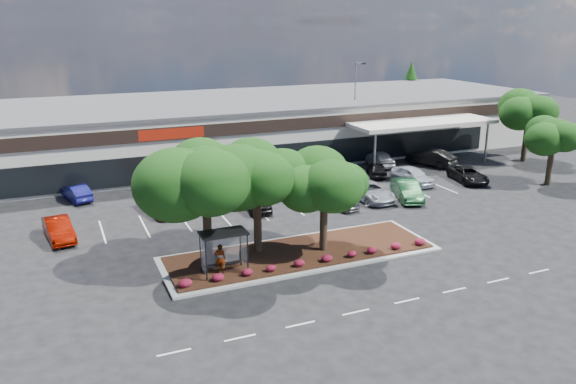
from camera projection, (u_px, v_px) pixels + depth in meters
name	position (u px, v px, depth m)	size (l,w,h in m)	color
ground	(358.00, 274.00, 33.88)	(160.00, 160.00, 0.00)	black
retail_store	(208.00, 128.00, 62.84)	(80.40, 25.20, 6.25)	silver
landscape_island	(300.00, 253.00, 36.62)	(18.00, 6.00, 0.26)	#ACACA7
lane_markings	(288.00, 220.00, 43.00)	(33.12, 20.06, 0.01)	silver
shrub_row	(314.00, 260.00, 34.66)	(17.00, 0.80, 0.50)	maroon
bus_shelter	(223.00, 240.00, 33.00)	(2.75, 1.55, 2.59)	black
island_tree_west	(206.00, 203.00, 33.62)	(7.20, 7.20, 7.89)	#193E0E
island_tree_mid	(257.00, 197.00, 35.63)	(6.60, 6.60, 7.32)	#193E0E
island_tree_east	(324.00, 203.00, 35.93)	(5.80, 5.80, 6.50)	#193E0E
tree_east_near	(552.00, 151.00, 51.46)	(5.60, 5.60, 6.51)	#193E0E
tree_east_far	(527.00, 127.00, 60.21)	(6.40, 6.40, 7.62)	#193E0E
conifer_north_east	(410.00, 92.00, 84.02)	(3.96, 3.96, 9.00)	#193E0E
person_waiting	(220.00, 259.00, 33.23)	(0.66, 0.44, 1.82)	#594C47
light_pole	(355.00, 114.00, 62.95)	(1.39, 0.85, 10.42)	#ACACA7
car_0	(59.00, 229.00, 39.07)	(1.60, 4.59, 1.51)	#790C00
car_1	(159.00, 206.00, 44.34)	(1.87, 4.61, 1.34)	maroon
car_3	(255.00, 200.00, 45.30)	(1.84, 4.58, 1.56)	black
car_4	(339.00, 199.00, 45.93)	(1.65, 4.09, 1.40)	#504F56
car_5	(370.00, 191.00, 47.80)	(2.51, 5.45, 1.51)	#A8ACB3
car_6	(407.00, 190.00, 47.89)	(1.76, 5.06, 1.67)	#194824
car_7	(413.00, 176.00, 52.49)	(1.90, 4.73, 1.61)	silver
car_8	(468.00, 175.00, 53.22)	(2.32, 5.04, 1.40)	black
car_9	(76.00, 192.00, 47.71)	(1.45, 4.17, 1.37)	navy
car_10	(157.00, 184.00, 50.06)	(1.53, 4.38, 1.44)	#804107
car_11	(214.00, 178.00, 51.92)	(1.94, 4.77, 1.38)	black
car_12	(240.00, 184.00, 49.59)	(2.39, 5.88, 1.70)	black
car_13	(305.00, 170.00, 54.51)	(2.47, 5.35, 1.49)	navy
car_14	(322.00, 169.00, 55.44)	(1.56, 3.88, 1.32)	navy
car_15	(379.00, 158.00, 58.97)	(1.99, 4.93, 1.68)	#B8B8B8
car_16	(377.00, 169.00, 55.06)	(1.64, 4.09, 1.39)	black
car_17	(431.00, 158.00, 59.20)	(1.82, 5.23, 1.72)	black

